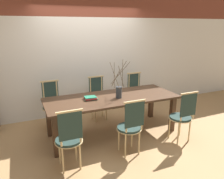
{
  "coord_description": "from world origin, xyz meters",
  "views": [
    {
      "loc": [
        -1.59,
        -3.64,
        2.08
      ],
      "look_at": [
        0.0,
        0.0,
        0.91
      ],
      "focal_mm": 35.0,
      "sensor_mm": 36.0,
      "label": 1
    }
  ],
  "objects": [
    {
      "name": "book_stack",
      "position": [
        -0.42,
        0.03,
        0.79
      ],
      "size": [
        0.27,
        0.22,
        0.05
      ],
      "color": "#1E6B4C",
      "rests_on": "dining_table"
    },
    {
      "name": "chair_near_center",
      "position": [
        1.05,
        -0.8,
        0.53
      ],
      "size": [
        0.42,
        0.42,
        0.98
      ],
      "color": "#233833",
      "rests_on": "ground_plane"
    },
    {
      "name": "ground_plane",
      "position": [
        0.0,
        0.0,
        0.0
      ],
      "size": [
        16.0,
        16.0,
        0.0
      ],
      "primitive_type": "plane",
      "color": "#A87F51"
    },
    {
      "name": "chair_far_center",
      "position": [
        0.98,
        0.8,
        0.53
      ],
      "size": [
        0.42,
        0.42,
        0.98
      ],
      "rotation": [
        0.0,
        0.0,
        3.14
      ],
      "color": "#233833",
      "rests_on": "ground_plane"
    },
    {
      "name": "chair_far_leftend",
      "position": [
        -1.02,
        0.8,
        0.53
      ],
      "size": [
        0.42,
        0.42,
        0.98
      ],
      "rotation": [
        0.0,
        0.0,
        3.14
      ],
      "color": "#233833",
      "rests_on": "ground_plane"
    },
    {
      "name": "wall_rear",
      "position": [
        0.0,
        1.32,
        1.6
      ],
      "size": [
        12.0,
        0.06,
        3.2
      ],
      "color": "silver",
      "rests_on": "ground_plane"
    },
    {
      "name": "chair_near_left",
      "position": [
        -0.02,
        -0.8,
        0.53
      ],
      "size": [
        0.42,
        0.42,
        0.98
      ],
      "color": "#233833",
      "rests_on": "ground_plane"
    },
    {
      "name": "vase_centerpiece",
      "position": [
        0.1,
        -0.08,
        0.89
      ],
      "size": [
        0.42,
        0.42,
        0.74
      ],
      "color": "#33383D",
      "rests_on": "dining_table"
    },
    {
      "name": "dining_table",
      "position": [
        0.0,
        0.0,
        0.67
      ],
      "size": [
        2.53,
        0.98,
        0.76
      ],
      "color": "#422B1C",
      "rests_on": "ground_plane"
    },
    {
      "name": "chair_far_left",
      "position": [
        -0.0,
        0.8,
        0.53
      ],
      "size": [
        0.42,
        0.42,
        0.98
      ],
      "rotation": [
        0.0,
        0.0,
        3.14
      ],
      "color": "#233833",
      "rests_on": "ground_plane"
    },
    {
      "name": "chair_near_leftend",
      "position": [
        -1.02,
        -0.8,
        0.53
      ],
      "size": [
        0.42,
        0.42,
        0.98
      ],
      "color": "#233833",
      "rests_on": "ground_plane"
    }
  ]
}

